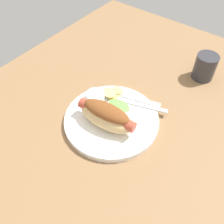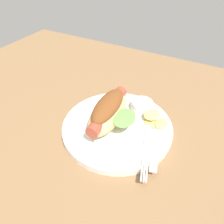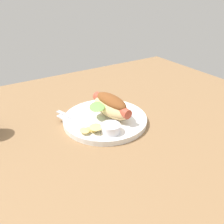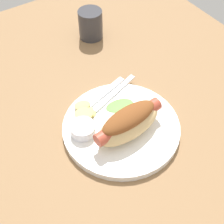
# 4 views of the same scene
# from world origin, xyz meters

# --- Properties ---
(ground_plane) EXTENTS (1.20, 0.90, 0.02)m
(ground_plane) POSITION_xyz_m (0.00, 0.00, -0.01)
(ground_plane) COLOR olive
(plate) EXTENTS (0.25, 0.25, 0.02)m
(plate) POSITION_xyz_m (-0.02, -0.02, 0.01)
(plate) COLOR white
(plate) RESTS_ON ground_plane
(hot_dog) EXTENTS (0.10, 0.16, 0.06)m
(hot_dog) POSITION_xyz_m (-0.01, -0.02, 0.05)
(hot_dog) COLOR #DBB77A
(hot_dog) RESTS_ON plate
(sauce_ramekin) EXTENTS (0.05, 0.05, 0.02)m
(sauce_ramekin) POSITION_xyz_m (-0.05, -0.10, 0.03)
(sauce_ramekin) COLOR white
(sauce_ramekin) RESTS_ON plate
(fork) EXTENTS (0.06, 0.14, 0.00)m
(fork) POSITION_xyz_m (-0.11, 0.02, 0.02)
(fork) COLOR silver
(fork) RESTS_ON plate
(knife) EXTENTS (0.05, 0.13, 0.00)m
(knife) POSITION_xyz_m (-0.12, 0.00, 0.02)
(knife) COLOR silver
(knife) RESTS_ON plate
(chips_pile) EXTENTS (0.07, 0.06, 0.02)m
(chips_pile) POSITION_xyz_m (-0.09, -0.07, 0.02)
(chips_pile) COLOR #E1C56C
(chips_pile) RESTS_ON plate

